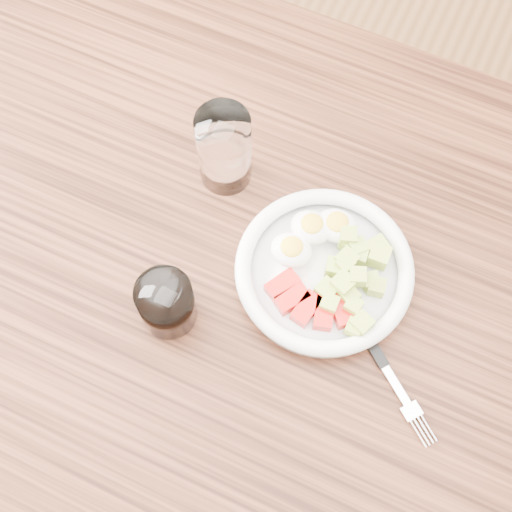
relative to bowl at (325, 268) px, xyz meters
The scene contains 6 objects.
ground 0.80m from the bowl, 156.19° to the right, with size 4.00×4.00×0.00m, color brown.
dining_table 0.15m from the bowl, 156.19° to the right, with size 1.50×0.90×0.77m.
bowl is the anchor object (origin of this frame).
fork 0.13m from the bowl, 35.40° to the right, with size 0.18×0.14×0.01m.
water_glass 0.21m from the bowl, 155.43° to the left, with size 0.07×0.07×0.13m, color white.
coffee_glass 0.22m from the bowl, 140.14° to the right, with size 0.07×0.07×0.08m.
Camera 1 is at (0.14, -0.32, 1.68)m, focal length 50.00 mm.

